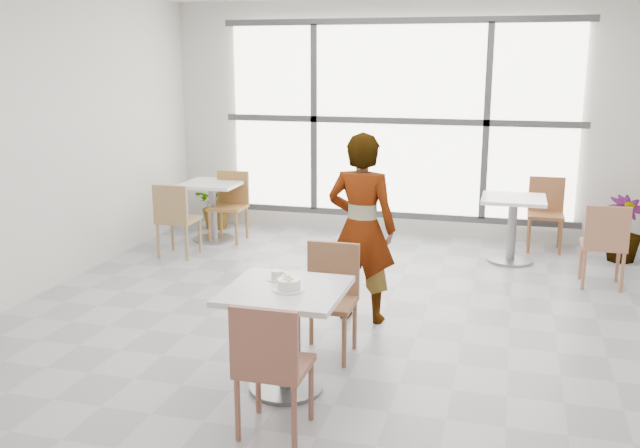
% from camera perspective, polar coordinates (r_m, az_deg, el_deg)
% --- Properties ---
extents(floor, '(7.00, 7.00, 0.00)m').
position_cam_1_polar(floor, '(6.16, 0.75, -8.47)').
color(floor, '#9E9EA5').
rests_on(floor, ground).
extents(wall_back, '(6.00, 0.00, 6.00)m').
position_cam_1_polar(wall_back, '(9.18, 6.36, 8.31)').
color(wall_back, silver).
rests_on(wall_back, ground).
extents(wall_front, '(6.00, 0.00, 6.00)m').
position_cam_1_polar(wall_front, '(2.61, -19.00, -4.85)').
color(wall_front, silver).
rests_on(wall_front, ground).
extents(wall_left, '(0.00, 7.00, 7.00)m').
position_cam_1_polar(wall_left, '(7.14, -23.34, 5.91)').
color(wall_left, silver).
rests_on(wall_left, ground).
extents(window, '(4.60, 0.07, 2.52)m').
position_cam_1_polar(window, '(9.12, 6.30, 8.27)').
color(window, white).
rests_on(window, ground).
extents(main_table, '(0.80, 0.80, 0.75)m').
position_cam_1_polar(main_table, '(4.92, -2.79, -7.69)').
color(main_table, silver).
rests_on(main_table, ground).
extents(chair_near, '(0.42, 0.42, 0.87)m').
position_cam_1_polar(chair_near, '(4.35, -4.03, -10.95)').
color(chair_near, '#8D5643').
rests_on(chair_near, ground).
extents(chair_far, '(0.42, 0.42, 0.87)m').
position_cam_1_polar(chair_far, '(5.55, 0.80, -5.44)').
color(chair_far, brown).
rests_on(chair_far, ground).
extents(oatmeal_bowl, '(0.21, 0.21, 0.10)m').
position_cam_1_polar(oatmeal_bowl, '(4.78, -2.52, -4.89)').
color(oatmeal_bowl, white).
rests_on(oatmeal_bowl, main_table).
extents(coffee_cup, '(0.16, 0.13, 0.07)m').
position_cam_1_polar(coffee_cup, '(5.01, -3.47, -4.18)').
color(coffee_cup, silver).
rests_on(coffee_cup, main_table).
extents(person, '(0.64, 0.45, 1.67)m').
position_cam_1_polar(person, '(6.15, 3.37, -0.34)').
color(person, black).
rests_on(person, ground).
extents(bg_table_left, '(0.70, 0.70, 0.75)m').
position_cam_1_polar(bg_table_left, '(9.07, -8.64, 1.70)').
color(bg_table_left, white).
rests_on(bg_table_left, ground).
extents(bg_table_right, '(0.70, 0.70, 0.75)m').
position_cam_1_polar(bg_table_right, '(8.30, 15.24, 0.31)').
color(bg_table_right, white).
rests_on(bg_table_right, ground).
extents(bg_chair_left_near, '(0.42, 0.42, 0.87)m').
position_cam_1_polar(bg_chair_left_near, '(8.35, -11.60, 0.69)').
color(bg_chair_left_near, '#997A4C').
rests_on(bg_chair_left_near, ground).
extents(bg_chair_left_far, '(0.42, 0.42, 0.87)m').
position_cam_1_polar(bg_chair_left_far, '(9.09, -7.24, 1.86)').
color(bg_chair_left_far, '#9E6D36').
rests_on(bg_chair_left_far, ground).
extents(bg_chair_right_near, '(0.42, 0.42, 0.87)m').
position_cam_1_polar(bg_chair_right_near, '(7.62, 21.95, -1.23)').
color(bg_chair_right_near, '#A56D4F').
rests_on(bg_chair_right_near, ground).
extents(bg_chair_right_far, '(0.42, 0.42, 0.87)m').
position_cam_1_polar(bg_chair_right_far, '(8.99, 17.73, 1.21)').
color(bg_chair_right_far, '#925936').
rests_on(bg_chair_right_far, ground).
extents(plant_left, '(0.64, 0.58, 0.65)m').
position_cam_1_polar(plant_left, '(9.74, -8.20, 1.53)').
color(plant_left, '#4A8B3F').
rests_on(plant_left, ground).
extents(plant_right, '(0.54, 0.54, 0.75)m').
position_cam_1_polar(plant_right, '(8.77, 23.23, -0.38)').
color(plant_right, '#3D7332').
rests_on(plant_right, ground).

